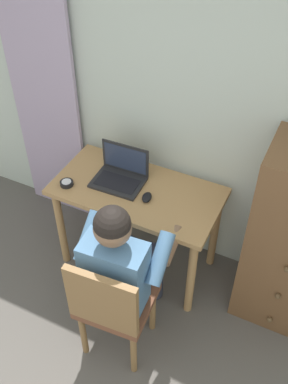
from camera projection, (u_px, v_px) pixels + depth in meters
wall_back at (229, 114)px, 2.72m from camera, size 4.80×0.05×2.50m
curtain_panel at (44, 93)px, 3.22m from camera, size 0.56×0.03×2.18m
desk at (137, 203)px, 3.06m from camera, size 1.13×0.58×0.74m
chair at (112, 304)px, 2.60m from camera, size 0.45×0.43×0.89m
person_seated at (124, 261)px, 2.60m from camera, size 0.55×0.60×1.21m
laptop at (120, 174)px, 3.01m from camera, size 0.35×0.26×0.24m
computer_mouse at (147, 197)px, 2.89m from camera, size 0.08×0.11×0.03m
desk_clock at (67, 183)px, 3.00m from camera, size 0.09×0.09×0.03m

